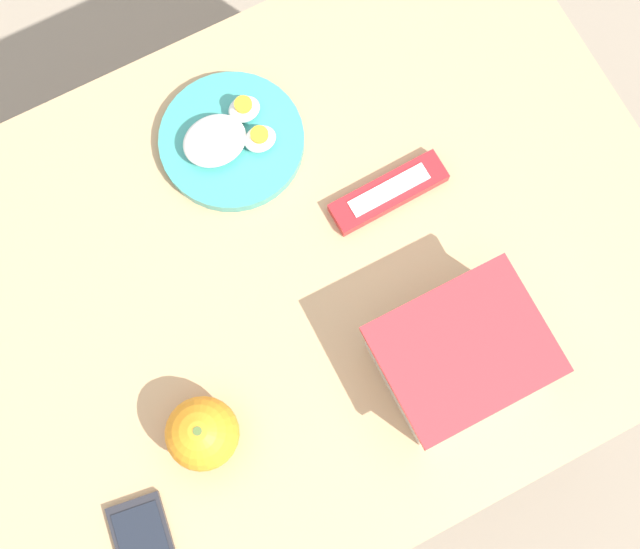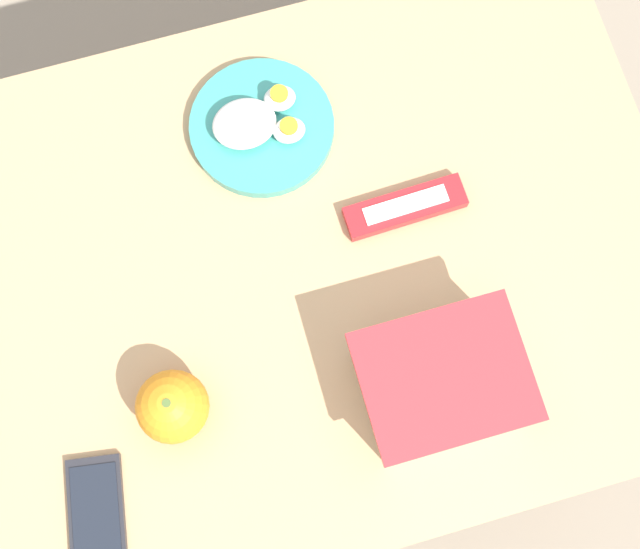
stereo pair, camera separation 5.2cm
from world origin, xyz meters
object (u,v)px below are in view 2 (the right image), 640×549
object	(u,v)px
candy_bar	(405,207)
cell_phone	(96,512)
orange_fruit	(172,407)
food_container	(440,382)
rice_plate	(260,126)

from	to	relation	value
candy_bar	cell_phone	bearing A→B (deg)	29.32
orange_fruit	food_container	bearing A→B (deg)	169.25
rice_plate	cell_phone	distance (m)	0.52
food_container	cell_phone	xyz separation A→B (m)	(0.43, 0.03, -0.04)
food_container	cell_phone	world-z (taller)	food_container
orange_fruit	cell_phone	bearing A→B (deg)	36.79
cell_phone	rice_plate	bearing A→B (deg)	-126.87
orange_fruit	cell_phone	size ratio (longest dim) A/B	0.64
food_container	candy_bar	bearing A→B (deg)	-97.73
orange_fruit	rice_plate	xyz separation A→B (m)	(-0.19, -0.33, -0.03)
candy_bar	cell_phone	size ratio (longest dim) A/B	1.16
orange_fruit	rice_plate	size ratio (longest dim) A/B	0.46
rice_plate	cell_phone	world-z (taller)	rice_plate
food_container	rice_plate	size ratio (longest dim) A/B	1.01
food_container	orange_fruit	distance (m)	0.32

